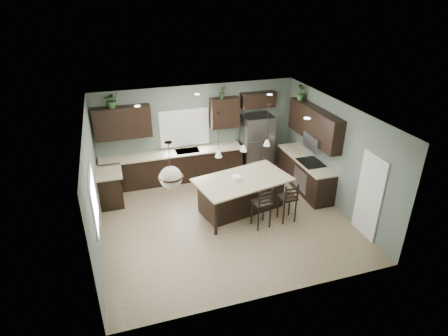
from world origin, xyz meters
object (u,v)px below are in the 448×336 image
bar_stool_center (261,207)px  plant_back_left (112,100)px  kitchen_island (242,195)px  serving_dish (236,178)px  refrigerator (256,144)px  bar_stool_right (287,201)px

bar_stool_center → plant_back_left: (-3.10, 3.08, 2.06)m
kitchen_island → plant_back_left: (-2.91, 2.27, 2.16)m
serving_dish → bar_stool_center: (0.39, -0.77, -0.44)m
serving_dish → plant_back_left: 3.92m
refrigerator → plant_back_left: bearing=176.8°
refrigerator → bar_stool_center: size_ratio=1.67×
bar_stool_center → refrigerator: bearing=63.1°
bar_stool_center → serving_dish: bearing=109.1°
bar_stool_center → bar_stool_right: (0.72, 0.05, -0.01)m
bar_stool_right → bar_stool_center: bearing=-177.3°
refrigerator → plant_back_left: 4.45m
serving_dish → bar_stool_right: (1.10, -0.72, -0.45)m
bar_stool_right → plant_back_left: 5.30m
kitchen_island → refrigerator: bearing=47.6°
kitchen_island → plant_back_left: plant_back_left is taller
refrigerator → serving_dish: size_ratio=7.71×
refrigerator → bar_stool_center: bearing=-109.4°
serving_dish → bar_stool_right: 1.39m
serving_dish → plant_back_left: bearing=139.6°
kitchen_island → bar_stool_right: bar_stool_right is taller
bar_stool_center → plant_back_left: plant_back_left is taller
kitchen_island → serving_dish: bearing=180.0°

